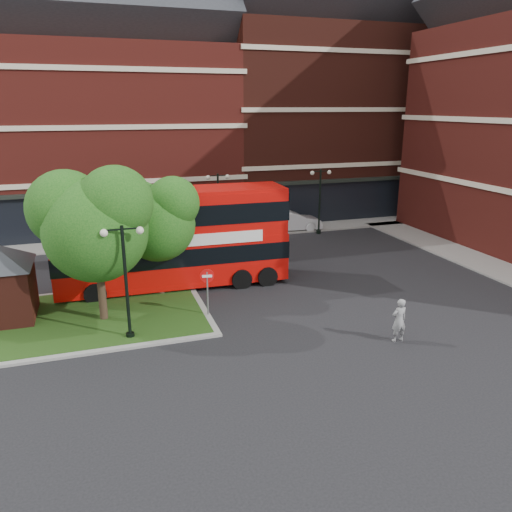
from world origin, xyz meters
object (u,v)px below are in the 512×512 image
object	(u,v)px
woman	(399,320)
car_silver	(96,243)
car_white	(291,221)
bus	(173,232)

from	to	relation	value
woman	car_silver	bearing A→B (deg)	-59.60
woman	car_white	xyz separation A→B (m)	(3.00, 19.50, -0.17)
bus	car_white	bearing A→B (deg)	43.28
woman	car_silver	distance (m)	21.58
car_silver	car_white	world-z (taller)	car_white
bus	car_white	distance (m)	14.83
bus	woman	size ratio (longest dim) A/B	6.48
car_silver	bus	bearing A→B (deg)	-156.09
car_silver	car_white	bearing A→B (deg)	-86.11
bus	car_white	xyz separation A→B (m)	(10.88, 9.81, -2.30)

